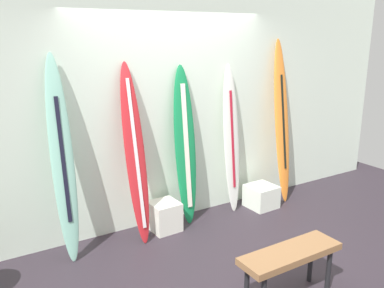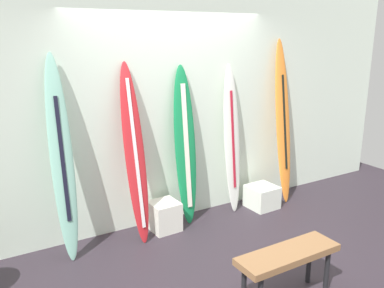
{
  "view_description": "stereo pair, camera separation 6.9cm",
  "coord_description": "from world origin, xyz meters",
  "px_view_note": "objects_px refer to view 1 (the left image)",
  "views": [
    {
      "loc": [
        -2.27,
        -2.99,
        2.26
      ],
      "look_at": [
        0.13,
        0.95,
        1.0
      ],
      "focal_mm": 38.11,
      "sensor_mm": 36.0,
      "label": 1
    },
    {
      "loc": [
        -2.21,
        -3.02,
        2.26
      ],
      "look_at": [
        0.13,
        0.95,
        1.0
      ],
      "focal_mm": 38.11,
      "sensor_mm": 36.0,
      "label": 2
    }
  ],
  "objects_px": {
    "surfboard_crimson": "(135,156)",
    "display_block_center": "(261,196)",
    "surfboard_emerald": "(185,147)",
    "display_block_left": "(165,216)",
    "bench": "(290,258)",
    "surfboard_sunset": "(282,122)",
    "surfboard_ivory": "(231,140)",
    "surfboard_seafoam": "(62,161)"
  },
  "relations": [
    {
      "from": "surfboard_sunset",
      "to": "display_block_center",
      "type": "height_order",
      "value": "surfboard_sunset"
    },
    {
      "from": "surfboard_emerald",
      "to": "display_block_center",
      "type": "xyz_separation_m",
      "value": [
        1.08,
        -0.18,
        -0.8
      ]
    },
    {
      "from": "surfboard_crimson",
      "to": "display_block_center",
      "type": "xyz_separation_m",
      "value": [
        1.76,
        -0.09,
        -0.82
      ]
    },
    {
      "from": "surfboard_emerald",
      "to": "surfboard_sunset",
      "type": "relative_size",
      "value": 0.87
    },
    {
      "from": "surfboard_seafoam",
      "to": "surfboard_emerald",
      "type": "height_order",
      "value": "surfboard_seafoam"
    },
    {
      "from": "surfboard_emerald",
      "to": "bench",
      "type": "xyz_separation_m",
      "value": [
        -0.04,
        -1.83,
        -0.53
      ]
    },
    {
      "from": "surfboard_crimson",
      "to": "bench",
      "type": "bearing_deg",
      "value": -69.81
    },
    {
      "from": "surfboard_emerald",
      "to": "surfboard_ivory",
      "type": "xyz_separation_m",
      "value": [
        0.68,
        -0.01,
        0.01
      ]
    },
    {
      "from": "display_block_center",
      "to": "bench",
      "type": "xyz_separation_m",
      "value": [
        -1.12,
        -1.65,
        0.26
      ]
    },
    {
      "from": "surfboard_crimson",
      "to": "surfboard_ivory",
      "type": "distance_m",
      "value": 1.36
    },
    {
      "from": "surfboard_emerald",
      "to": "display_block_center",
      "type": "bearing_deg",
      "value": -9.31
    },
    {
      "from": "surfboard_seafoam",
      "to": "surfboard_ivory",
      "type": "height_order",
      "value": "surfboard_seafoam"
    },
    {
      "from": "surfboard_sunset",
      "to": "display_block_left",
      "type": "height_order",
      "value": "surfboard_sunset"
    },
    {
      "from": "surfboard_sunset",
      "to": "display_block_left",
      "type": "xyz_separation_m",
      "value": [
        -1.82,
        -0.03,
        -0.93
      ]
    },
    {
      "from": "surfboard_seafoam",
      "to": "display_block_center",
      "type": "distance_m",
      "value": 2.68
    },
    {
      "from": "surfboard_ivory",
      "to": "display_block_left",
      "type": "xyz_separation_m",
      "value": [
        -1.02,
        -0.08,
        -0.78
      ]
    },
    {
      "from": "surfboard_seafoam",
      "to": "surfboard_emerald",
      "type": "bearing_deg",
      "value": 2.86
    },
    {
      "from": "surfboard_seafoam",
      "to": "surfboard_crimson",
      "type": "bearing_deg",
      "value": -0.93
    },
    {
      "from": "surfboard_emerald",
      "to": "bench",
      "type": "distance_m",
      "value": 1.9
    },
    {
      "from": "surfboard_emerald",
      "to": "surfboard_crimson",
      "type": "bearing_deg",
      "value": -172.86
    },
    {
      "from": "display_block_center",
      "to": "surfboard_ivory",
      "type": "bearing_deg",
      "value": 157.12
    },
    {
      "from": "display_block_left",
      "to": "bench",
      "type": "relative_size",
      "value": 0.37
    },
    {
      "from": "surfboard_sunset",
      "to": "bench",
      "type": "xyz_separation_m",
      "value": [
        -1.52,
        -1.76,
        -0.69
      ]
    },
    {
      "from": "surfboard_seafoam",
      "to": "surfboard_emerald",
      "type": "distance_m",
      "value": 1.46
    },
    {
      "from": "surfboard_emerald",
      "to": "display_block_center",
      "type": "relative_size",
      "value": 5.08
    },
    {
      "from": "display_block_left",
      "to": "surfboard_seafoam",
      "type": "bearing_deg",
      "value": 179.02
    },
    {
      "from": "surfboard_crimson",
      "to": "display_block_center",
      "type": "distance_m",
      "value": 1.94
    },
    {
      "from": "surfboard_ivory",
      "to": "display_block_left",
      "type": "height_order",
      "value": "surfboard_ivory"
    },
    {
      "from": "surfboard_seafoam",
      "to": "bench",
      "type": "bearing_deg",
      "value": -51.13
    },
    {
      "from": "surfboard_sunset",
      "to": "surfboard_crimson",
      "type": "bearing_deg",
      "value": -179.49
    },
    {
      "from": "surfboard_ivory",
      "to": "surfboard_seafoam",
      "type": "bearing_deg",
      "value": -178.26
    },
    {
      "from": "surfboard_seafoam",
      "to": "surfboard_ivory",
      "type": "relative_size",
      "value": 1.1
    },
    {
      "from": "surfboard_sunset",
      "to": "display_block_center",
      "type": "xyz_separation_m",
      "value": [
        -0.4,
        -0.11,
        -0.95
      ]
    },
    {
      "from": "display_block_left",
      "to": "display_block_center",
      "type": "xyz_separation_m",
      "value": [
        1.42,
        -0.08,
        -0.02
      ]
    },
    {
      "from": "surfboard_seafoam",
      "to": "surfboard_crimson",
      "type": "height_order",
      "value": "surfboard_seafoam"
    },
    {
      "from": "surfboard_crimson",
      "to": "surfboard_ivory",
      "type": "xyz_separation_m",
      "value": [
        1.36,
        0.08,
        -0.02
      ]
    },
    {
      "from": "display_block_left",
      "to": "display_block_center",
      "type": "height_order",
      "value": "display_block_left"
    },
    {
      "from": "display_block_left",
      "to": "bench",
      "type": "height_order",
      "value": "bench"
    },
    {
      "from": "surfboard_seafoam",
      "to": "surfboard_ivory",
      "type": "distance_m",
      "value": 2.14
    },
    {
      "from": "bench",
      "to": "display_block_left",
      "type": "bearing_deg",
      "value": 99.79
    },
    {
      "from": "bench",
      "to": "surfboard_seafoam",
      "type": "bearing_deg",
      "value": 128.87
    },
    {
      "from": "surfboard_emerald",
      "to": "display_block_left",
      "type": "height_order",
      "value": "surfboard_emerald"
    }
  ]
}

